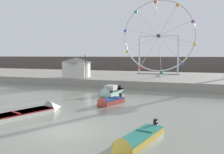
{
  "coord_description": "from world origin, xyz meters",
  "views": [
    {
      "loc": [
        7.67,
        -12.89,
        4.75
      ],
      "look_at": [
        -1.37,
        12.75,
        2.29
      ],
      "focal_mm": 38.24,
      "sensor_mm": 36.0,
      "label": 1
    }
  ],
  "objects": [
    {
      "name": "motorboat_mustard_yellow",
      "position": [
        4.66,
        -1.09,
        0.22
      ],
      "size": [
        2.3,
        5.48,
        1.1
      ],
      "rotation": [
        0.0,
        0.0,
        4.48
      ],
      "color": "gold",
      "rests_on": "ground_plane"
    },
    {
      "name": "distant_town_skyline",
      "position": [
        0.0,
        53.73,
        2.2
      ],
      "size": [
        140.0,
        3.0,
        4.4
      ],
      "primitive_type": "cube",
      "color": "#564C47",
      "rests_on": "ground_plane"
    },
    {
      "name": "motorboat_faded_red",
      "position": [
        -0.23,
        8.29,
        0.29
      ],
      "size": [
        2.26,
        3.85,
        1.17
      ],
      "rotation": [
        0.0,
        0.0,
        4.39
      ],
      "color": "#B24238",
      "rests_on": "ground_plane"
    },
    {
      "name": "ground_plane",
      "position": [
        0.0,
        0.0,
        0.0
      ],
      "size": [
        240.0,
        240.0,
        0.0
      ],
      "primitive_type": "plane",
      "color": "gray"
    },
    {
      "name": "ferris_wheel_white_frame",
      "position": [
        0.79,
        33.38,
        8.26
      ],
      "size": [
        13.64,
        1.2,
        14.11
      ],
      "color": "silver",
      "rests_on": "quay_promenade"
    },
    {
      "name": "motorboat_seafoam",
      "position": [
        -2.07,
        13.75,
        0.35
      ],
      "size": [
        1.95,
        5.7,
        1.62
      ],
      "rotation": [
        0.0,
        0.0,
        4.62
      ],
      "color": "#93BCAD",
      "rests_on": "ground_plane"
    },
    {
      "name": "motorboat_white_red_stripe",
      "position": [
        -4.41,
        3.1,
        0.22
      ],
      "size": [
        3.56,
        6.12,
        1.43
      ],
      "rotation": [
        0.0,
        0.0,
        1.2
      ],
      "color": "silver",
      "rests_on": "ground_plane"
    },
    {
      "name": "quay_promenade",
      "position": [
        0.0,
        29.7,
        0.59
      ],
      "size": [
        110.0,
        21.04,
        1.17
      ],
      "primitive_type": "cube",
      "color": "gray",
      "rests_on": "ground_plane"
    },
    {
      "name": "carnival_booth_white_ticket",
      "position": [
        -10.76,
        21.89,
        2.86
      ],
      "size": [
        4.4,
        3.05,
        3.25
      ],
      "rotation": [
        0.0,
        0.0,
        0.05
      ],
      "color": "silver",
      "rests_on": "quay_promenade"
    },
    {
      "name": "promenade_lamp_near",
      "position": [
        -8.24,
        19.98,
        3.65
      ],
      "size": [
        0.32,
        0.32,
        3.77
      ],
      "color": "#2D2D33",
      "rests_on": "quay_promenade"
    }
  ]
}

